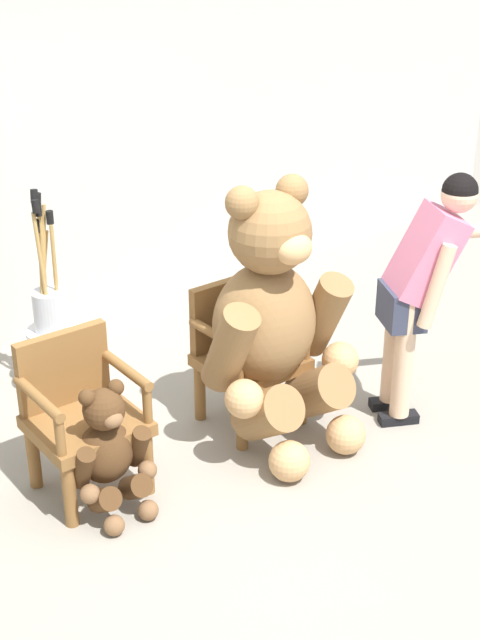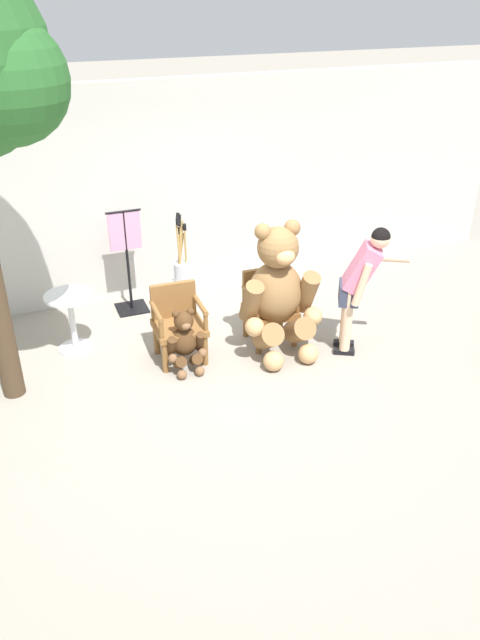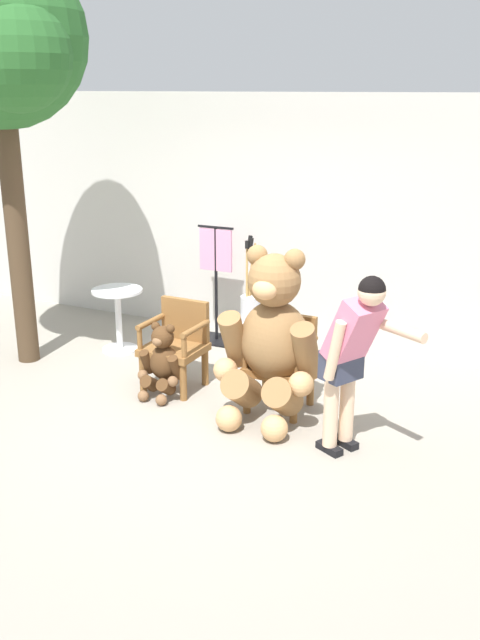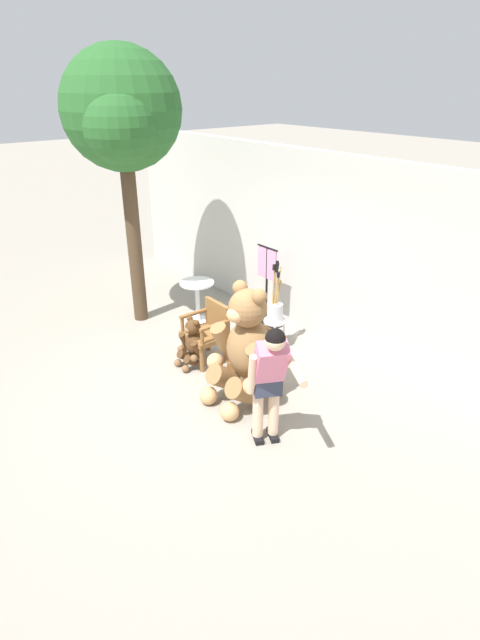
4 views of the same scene
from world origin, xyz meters
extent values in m
plane|color=gray|center=(0.00, 0.00, 0.00)|extent=(60.00, 60.00, 0.00)
cube|color=beige|center=(0.00, 2.40, 1.40)|extent=(10.00, 0.16, 2.80)
cube|color=brown|center=(-0.56, 0.51, 0.41)|extent=(0.57, 0.54, 0.07)
cylinder|color=brown|center=(-0.80, 0.30, 0.18)|extent=(0.07, 0.07, 0.37)
cylinder|color=brown|center=(-0.34, 0.29, 0.18)|extent=(0.07, 0.07, 0.37)
cylinder|color=brown|center=(-0.78, 0.72, 0.18)|extent=(0.07, 0.07, 0.37)
cylinder|color=brown|center=(-0.32, 0.71, 0.18)|extent=(0.07, 0.07, 0.37)
cube|color=brown|center=(-0.55, 0.74, 0.65)|extent=(0.52, 0.07, 0.42)
cylinder|color=brown|center=(-0.81, 0.52, 0.66)|extent=(0.07, 0.48, 0.06)
cylinder|color=brown|center=(-0.82, 0.31, 0.55)|extent=(0.05, 0.05, 0.22)
cylinder|color=brown|center=(-0.31, 0.50, 0.66)|extent=(0.07, 0.48, 0.06)
cylinder|color=brown|center=(-0.32, 0.29, 0.55)|extent=(0.05, 0.05, 0.22)
cube|color=brown|center=(0.56, 0.51, 0.41)|extent=(0.57, 0.53, 0.07)
cylinder|color=brown|center=(0.33, 0.30, 0.18)|extent=(0.07, 0.07, 0.37)
cylinder|color=brown|center=(0.79, 0.30, 0.18)|extent=(0.07, 0.07, 0.37)
cylinder|color=brown|center=(0.33, 0.72, 0.18)|extent=(0.07, 0.07, 0.37)
cylinder|color=brown|center=(0.79, 0.72, 0.18)|extent=(0.07, 0.07, 0.37)
cube|color=brown|center=(0.56, 0.74, 0.65)|extent=(0.52, 0.07, 0.42)
cylinder|color=brown|center=(0.31, 0.51, 0.66)|extent=(0.06, 0.48, 0.06)
cylinder|color=brown|center=(0.31, 0.30, 0.55)|extent=(0.05, 0.05, 0.22)
cylinder|color=brown|center=(0.81, 0.51, 0.66)|extent=(0.06, 0.48, 0.06)
cylinder|color=brown|center=(0.81, 0.30, 0.55)|extent=(0.05, 0.05, 0.22)
ellipsoid|color=olive|center=(0.56, 0.39, 0.71)|extent=(0.64, 0.55, 0.73)
sphere|color=olive|center=(0.56, 0.35, 1.27)|extent=(0.46, 0.46, 0.46)
ellipsoid|color=tan|center=(0.56, 0.15, 1.24)|extent=(0.22, 0.17, 0.17)
sphere|color=black|center=(0.56, 0.15, 1.25)|extent=(0.07, 0.07, 0.07)
sphere|color=olive|center=(0.39, 0.38, 1.47)|extent=(0.18, 0.18, 0.18)
sphere|color=olive|center=(0.73, 0.37, 1.47)|extent=(0.18, 0.18, 0.18)
cylinder|color=olive|center=(0.22, 0.27, 0.71)|extent=(0.21, 0.41, 0.55)
sphere|color=tan|center=(0.20, 0.12, 0.46)|extent=(0.22, 0.22, 0.22)
cylinder|color=olive|center=(0.90, 0.26, 0.71)|extent=(0.21, 0.41, 0.55)
sphere|color=tan|center=(0.92, 0.12, 0.46)|extent=(0.22, 0.22, 0.22)
cylinder|color=olive|center=(0.36, 0.12, 0.31)|extent=(0.27, 0.46, 0.43)
sphere|color=tan|center=(0.34, -0.10, 0.12)|extent=(0.23, 0.23, 0.23)
cylinder|color=olive|center=(0.75, 0.12, 0.31)|extent=(0.27, 0.46, 0.43)
sphere|color=tan|center=(0.77, -0.10, 0.12)|extent=(0.23, 0.23, 0.23)
ellipsoid|color=#4C3019|center=(-0.56, 0.33, 0.33)|extent=(0.31, 0.26, 0.34)
sphere|color=#4C3019|center=(-0.56, 0.31, 0.60)|extent=(0.22, 0.22, 0.22)
ellipsoid|color=brown|center=(-0.56, 0.22, 0.58)|extent=(0.11, 0.08, 0.08)
sphere|color=black|center=(-0.56, 0.22, 0.59)|extent=(0.03, 0.03, 0.03)
sphere|color=#4C3019|center=(-0.64, 0.33, 0.69)|extent=(0.09, 0.09, 0.09)
sphere|color=#4C3019|center=(-0.48, 0.32, 0.69)|extent=(0.09, 0.09, 0.09)
cylinder|color=#4C3019|center=(-0.72, 0.28, 0.33)|extent=(0.10, 0.19, 0.26)
sphere|color=brown|center=(-0.73, 0.21, 0.22)|extent=(0.10, 0.10, 0.10)
cylinder|color=#4C3019|center=(-0.40, 0.27, 0.33)|extent=(0.10, 0.19, 0.26)
sphere|color=brown|center=(-0.39, 0.20, 0.22)|extent=(0.10, 0.10, 0.10)
cylinder|color=#4C3019|center=(-0.66, 0.20, 0.15)|extent=(0.13, 0.22, 0.20)
sphere|color=brown|center=(-0.67, 0.10, 0.05)|extent=(0.11, 0.11, 0.11)
cylinder|color=#4C3019|center=(-0.47, 0.20, 0.15)|extent=(0.13, 0.22, 0.20)
sphere|color=brown|center=(-0.47, 0.10, 0.05)|extent=(0.11, 0.11, 0.11)
cube|color=black|center=(1.25, -0.08, 0.03)|extent=(0.25, 0.19, 0.06)
cylinder|color=beige|center=(1.25, -0.08, 0.47)|extent=(0.12, 0.12, 0.82)
cube|color=black|center=(1.33, 0.08, 0.03)|extent=(0.25, 0.19, 0.06)
cylinder|color=beige|center=(1.33, 0.08, 0.47)|extent=(0.12, 0.12, 0.82)
cube|color=#33384C|center=(1.29, 0.00, 0.75)|extent=(0.34, 0.37, 0.24)
cube|color=pink|center=(1.39, -0.06, 1.06)|extent=(0.51, 0.48, 0.57)
sphere|color=beige|center=(1.54, -0.13, 1.41)|extent=(0.21, 0.21, 0.21)
sphere|color=black|center=(1.54, -0.13, 1.43)|extent=(0.21, 0.21, 0.21)
cylinder|color=beige|center=(1.70, -0.01, 1.11)|extent=(0.53, 0.34, 0.09)
cylinder|color=beige|center=(1.30, -0.22, 0.94)|extent=(0.21, 0.16, 0.51)
cylinder|color=white|center=(-0.20, 1.54, 0.45)|extent=(0.34, 0.34, 0.03)
cylinder|color=white|center=(-0.10, 1.64, 0.22)|extent=(0.04, 0.04, 0.43)
cylinder|color=white|center=(-0.30, 1.64, 0.22)|extent=(0.04, 0.04, 0.43)
cylinder|color=white|center=(-0.10, 1.45, 0.22)|extent=(0.04, 0.04, 0.43)
cylinder|color=white|center=(-0.30, 1.45, 0.22)|extent=(0.04, 0.04, 0.43)
cylinder|color=silver|center=(-0.20, 1.54, 0.59)|extent=(0.22, 0.22, 0.26)
cylinder|color=tan|center=(-0.24, 1.53, 0.89)|extent=(0.04, 0.06, 0.71)
cylinder|color=black|center=(-0.24, 1.53, 1.28)|extent=(0.05, 0.05, 0.08)
cylinder|color=tan|center=(-0.21, 1.59, 0.82)|extent=(0.13, 0.03, 0.56)
cylinder|color=black|center=(-0.21, 1.59, 1.14)|extent=(0.06, 0.05, 0.09)
cylinder|color=tan|center=(-0.21, 1.56, 0.90)|extent=(0.11, 0.05, 0.73)
cylinder|color=black|center=(-0.21, 1.56, 1.31)|extent=(0.05, 0.05, 0.09)
cylinder|color=tan|center=(-0.21, 1.56, 0.87)|extent=(0.06, 0.06, 0.67)
cylinder|color=black|center=(-0.21, 1.56, 1.25)|extent=(0.05, 0.05, 0.08)
cylinder|color=tan|center=(-0.16, 1.53, 0.85)|extent=(0.03, 0.06, 0.62)
cylinder|color=black|center=(-0.16, 1.53, 1.20)|extent=(0.05, 0.05, 0.08)
cylinder|color=tan|center=(-0.22, 1.57, 0.92)|extent=(0.11, 0.10, 0.75)
cylinder|color=black|center=(-0.22, 1.57, 1.33)|extent=(0.05, 0.05, 0.09)
cylinder|color=silver|center=(-1.66, 1.16, 0.70)|extent=(0.56, 0.56, 0.03)
cylinder|color=silver|center=(-1.66, 1.16, 0.34)|extent=(0.07, 0.07, 0.69)
cylinder|color=silver|center=(-1.66, 1.16, 0.01)|extent=(0.40, 0.40, 0.03)
cylinder|color=#473523|center=(-2.40, 0.50, 1.41)|extent=(0.23, 0.23, 2.83)
sphere|color=#286028|center=(-1.97, 0.24, 3.13)|extent=(1.04, 1.04, 1.04)
cube|color=black|center=(-0.82, 1.93, 0.01)|extent=(0.40, 0.40, 0.02)
cylinder|color=black|center=(-0.82, 1.93, 0.68)|extent=(0.04, 0.04, 1.35)
cylinder|color=black|center=(-0.82, 1.93, 1.35)|extent=(0.44, 0.03, 0.03)
cube|color=pink|center=(-0.82, 1.93, 1.09)|extent=(0.40, 0.03, 0.48)
camera|label=1|loc=(-2.43, -3.10, 2.94)|focal=50.00mm
camera|label=2|loc=(-2.14, -5.42, 3.87)|focal=35.00mm
camera|label=3|loc=(2.82, -5.12, 2.86)|focal=40.00mm
camera|label=4|loc=(4.60, -3.12, 3.71)|focal=28.00mm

